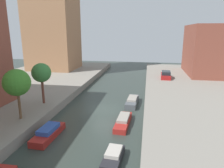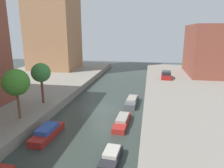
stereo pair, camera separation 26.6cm
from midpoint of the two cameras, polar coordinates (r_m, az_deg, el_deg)
ground_plane at (r=25.56m, az=-2.75°, el=-7.04°), size 84.00×84.00×0.00m
apartment_tower_far at (r=49.41m, az=-16.66°, el=19.94°), size 10.00×9.13×27.28m
low_block_right at (r=45.74m, az=26.37°, el=8.49°), size 10.00×12.82×9.66m
street_tree_2 at (r=21.39m, az=-25.26°, el=0.31°), size 2.57×2.57×4.93m
street_tree_3 at (r=25.20m, az=-19.32°, el=2.89°), size 2.23×2.23×4.82m
parked_car at (r=39.01m, az=14.54°, el=2.40°), size 1.89×4.13×1.35m
moored_boat_left_2 at (r=19.96m, az=-17.65°, el=-12.82°), size 1.59×4.22×1.00m
moored_boat_right_2 at (r=15.99m, az=-0.15°, el=-19.65°), size 1.42×3.11×0.83m
moored_boat_right_3 at (r=21.51m, az=2.78°, el=-10.28°), size 1.45×4.62×0.83m
moored_boat_right_4 at (r=27.22m, az=5.39°, el=-4.82°), size 1.57×4.60×0.93m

